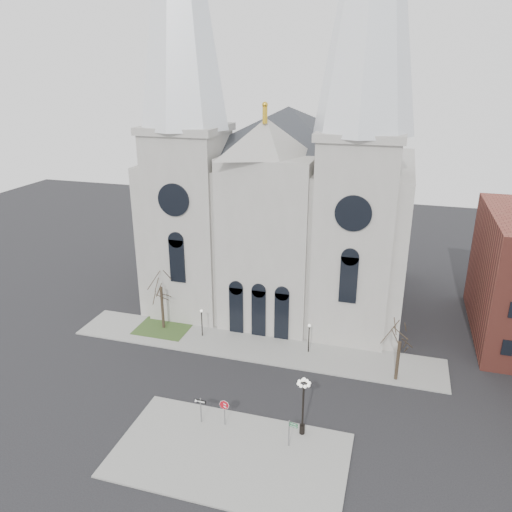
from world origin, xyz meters
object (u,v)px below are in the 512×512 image
(stop_sign, at_px, (225,407))
(globe_lamp, at_px, (303,399))
(one_way_sign, at_px, (201,406))
(street_name_sign, at_px, (290,431))

(stop_sign, distance_m, globe_lamp, 6.65)
(stop_sign, relative_size, one_way_sign, 1.03)
(stop_sign, height_order, street_name_sign, stop_sign)
(stop_sign, bearing_deg, one_way_sign, -151.40)
(street_name_sign, bearing_deg, one_way_sign, -175.76)
(globe_lamp, bearing_deg, one_way_sign, -173.16)
(one_way_sign, bearing_deg, street_name_sign, -3.10)
(one_way_sign, xyz_separation_m, street_name_sign, (7.79, -0.72, -0.17))
(one_way_sign, distance_m, street_name_sign, 7.82)
(globe_lamp, xyz_separation_m, street_name_sign, (-0.64, -1.74, -1.94))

